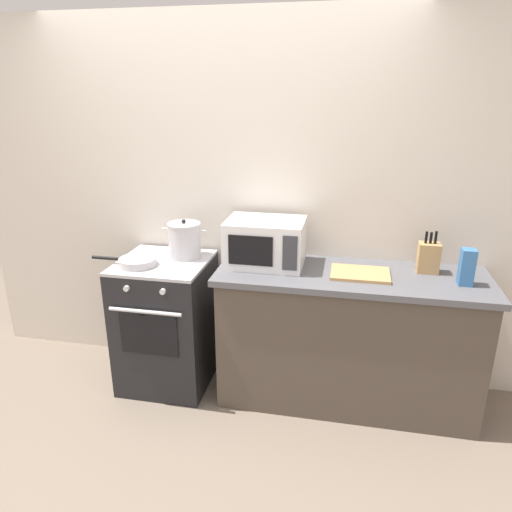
% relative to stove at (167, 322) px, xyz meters
% --- Properties ---
extents(ground_plane, '(10.00, 10.00, 0.00)m').
position_rel_stove_xyz_m(ground_plane, '(0.35, -0.60, -0.46)').
color(ground_plane, '#7A6B5B').
extents(back_wall, '(4.40, 0.10, 2.50)m').
position_rel_stove_xyz_m(back_wall, '(0.65, 0.37, 0.79)').
color(back_wall, silver).
rests_on(back_wall, ground_plane).
extents(lower_cabinet_right, '(1.64, 0.56, 0.88)m').
position_rel_stove_xyz_m(lower_cabinet_right, '(1.25, 0.02, -0.02)').
color(lower_cabinet_right, '#4C4238').
rests_on(lower_cabinet_right, ground_plane).
extents(countertop_right, '(1.70, 0.60, 0.04)m').
position_rel_stove_xyz_m(countertop_right, '(1.25, 0.02, 0.44)').
color(countertop_right, '#59595E').
rests_on(countertop_right, lower_cabinet_right).
extents(stove, '(0.60, 0.64, 0.92)m').
position_rel_stove_xyz_m(stove, '(0.00, 0.00, 0.00)').
color(stove, black).
rests_on(stove, ground_plane).
extents(stock_pot, '(0.31, 0.22, 0.27)m').
position_rel_stove_xyz_m(stock_pot, '(0.12, 0.11, 0.58)').
color(stock_pot, beige).
rests_on(stock_pot, stove).
extents(frying_pan, '(0.44, 0.24, 0.05)m').
position_rel_stove_xyz_m(frying_pan, '(-0.13, -0.11, 0.48)').
color(frying_pan, beige).
rests_on(frying_pan, stove).
extents(microwave, '(0.50, 0.37, 0.30)m').
position_rel_stove_xyz_m(microwave, '(0.69, 0.08, 0.61)').
color(microwave, white).
rests_on(microwave, countertop_right).
extents(cutting_board, '(0.36, 0.26, 0.02)m').
position_rel_stove_xyz_m(cutting_board, '(1.30, 0.00, 0.47)').
color(cutting_board, tan).
rests_on(cutting_board, countertop_right).
extents(knife_block, '(0.13, 0.10, 0.27)m').
position_rel_stove_xyz_m(knife_block, '(1.71, 0.14, 0.56)').
color(knife_block, tan).
rests_on(knife_block, countertop_right).
extents(pasta_box, '(0.08, 0.08, 0.22)m').
position_rel_stove_xyz_m(pasta_box, '(1.90, -0.03, 0.57)').
color(pasta_box, teal).
rests_on(pasta_box, countertop_right).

